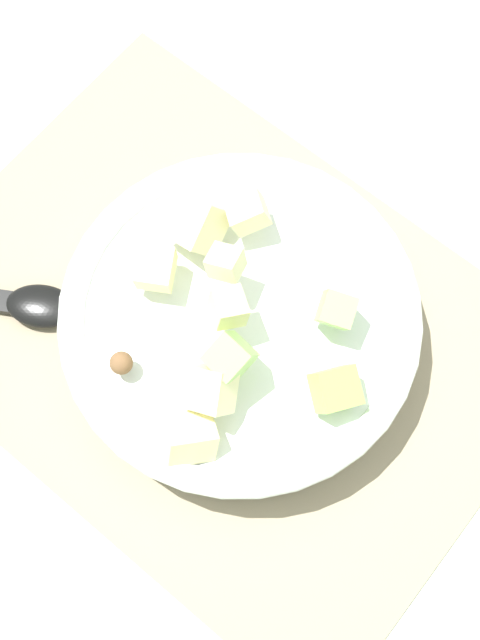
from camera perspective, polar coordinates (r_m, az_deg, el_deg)
ground_plane at (r=0.70m, az=-1.30°, el=-0.89°), size 2.40×2.40×0.00m
placemat at (r=0.70m, az=-1.31°, el=-0.81°), size 0.48×0.35×0.01m
salad_bowl at (r=0.66m, az=-0.03°, el=-0.22°), size 0.27×0.27×0.11m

